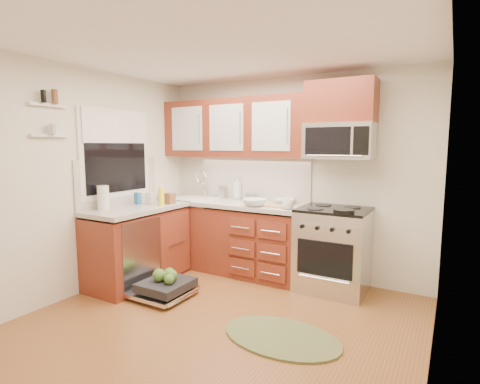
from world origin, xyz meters
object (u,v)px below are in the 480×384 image
Objects in this scene: microwave at (339,141)px; bowl_a at (284,201)px; range at (333,249)px; paper_towel_roll at (103,198)px; sink at (195,207)px; skillet at (344,211)px; cutting_board at (278,206)px; stock_pot at (251,197)px; dishwasher at (163,288)px; upper_cabinets at (233,128)px; rug at (281,337)px; cup at (288,205)px; bowl_b at (254,203)px.

microwave is 2.97× the size of bowl_a.
range is 3.42× the size of paper_towel_roll.
sink is 1.33m from paper_towel_roll.
cutting_board is at bearing 169.51° from skillet.
cutting_board is (0.49, -0.24, -0.05)m from stock_pot.
bowl_a is at bearing 98.68° from cutting_board.
sink is 2.89× the size of skillet.
dishwasher is 1.22m from paper_towel_roll.
skillet is (1.58, -0.40, -0.90)m from upper_cabinets.
stock_pot reaches higher than rug.
microwave is at bearing 31.98° from cup.
bowl_b is (-0.92, -0.18, 0.49)m from range.
skillet is (1.71, 0.88, 0.87)m from dishwasher.
dishwasher is at bearing -107.69° from stock_pot.
sink is 1.04m from bowl_b.
cup is (0.16, -0.08, 0.04)m from cutting_board.
bowl_b is 0.44m from cup.
rug is 3.73× the size of cutting_board.
rug is 2.46m from paper_towel_roll.
cup is (0.66, -0.32, -0.00)m from stock_pot.
upper_cabinets is at bearing 132.85° from rug.
stock_pot is 0.45m from bowl_a.
upper_cabinets reaches higher than cup.
upper_cabinets is at bearing 162.24° from cutting_board.
dishwasher is 1.67m from cup.
dishwasher is (0.39, -1.12, -0.70)m from sink.
range reaches higher than rug.
range is 1.25× the size of microwave.
microwave is at bearing 18.07° from bowl_b.
range is 3.37× the size of bowl_b.
microwave reaches higher than skillet.
rug is 5.60× the size of stock_pot.
bowl_b reaches higher than dishwasher.
range reaches higher than dishwasher.
stock_pot is 0.67× the size of cutting_board.
sink is at bearing -163.55° from upper_cabinets.
stock_pot is 1.81m from paper_towel_roll.
skillet is 1.36m from stock_pot.
rug is at bearing -34.70° from sink.
stock_pot reaches higher than dishwasher.
sink is 2.12m from skillet.
skillet is at bearing 27.22° from dishwasher.
range is at bearing 124.38° from skillet.
bowl_a is at bearing 153.82° from skillet.
paper_towel_roll is at bearing 178.89° from rug.
sink is at bearing -179.70° from range.
rug is at bearing -102.37° from skillet.
cutting_board is at bearing -17.76° from upper_cabinets.
sink is 2.23× the size of paper_towel_roll.
dishwasher is 1.43m from bowl_b.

